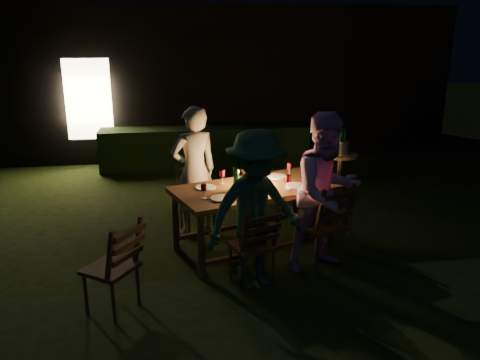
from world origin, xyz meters
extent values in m
plane|color=black|center=(0.00, 0.00, 0.00)|extent=(40.00, 40.00, 0.00)
cube|color=black|center=(0.00, 6.20, 1.60)|extent=(10.00, 4.00, 3.20)
cube|color=#FFE5B2|center=(-2.80, 4.21, 1.35)|extent=(0.90, 0.06, 1.60)
cube|color=black|center=(-0.50, 3.75, 0.40)|extent=(4.20, 0.70, 0.80)
cube|color=#55341C|center=(-0.25, -0.28, 0.77)|extent=(2.14, 1.53, 0.06)
cube|color=#55341C|center=(-0.96, -0.94, 0.36)|extent=(0.07, 0.07, 0.71)
cube|color=#55341C|center=(-1.22, -0.19, 0.36)|extent=(0.07, 0.07, 0.71)
cube|color=#55341C|center=(0.71, -0.38, 0.36)|extent=(0.07, 0.07, 0.71)
cube|color=#55341C|center=(0.46, 0.37, 0.36)|extent=(0.07, 0.07, 0.71)
cube|color=#55341C|center=(-0.44, -1.14, 0.42)|extent=(0.52, 0.51, 0.04)
cube|color=#55341C|center=(-0.38, -1.31, 0.69)|extent=(0.44, 0.27, 0.49)
cube|color=#55341C|center=(0.41, -0.85, 0.48)|extent=(0.61, 0.60, 0.04)
cube|color=#55341C|center=(0.49, -1.04, 0.78)|extent=(0.49, 0.33, 0.55)
cube|color=#55341C|center=(-0.92, 0.28, 0.43)|extent=(0.51, 0.50, 0.04)
cube|color=#55341C|center=(-0.97, 0.46, 0.70)|extent=(0.44, 0.25, 0.50)
cube|color=#55341C|center=(0.03, 0.60, 0.43)|extent=(0.55, 0.54, 0.04)
cube|color=#55341C|center=(-0.05, 0.77, 0.70)|extent=(0.44, 0.30, 0.50)
cube|color=#55341C|center=(0.93, 0.11, 0.42)|extent=(0.49, 0.50, 0.04)
cube|color=#55341C|center=(0.76, 0.07, 0.69)|extent=(0.24, 0.44, 0.49)
cube|color=#55341C|center=(-1.86, -1.46, 0.44)|extent=(0.59, 0.59, 0.04)
cube|color=#55341C|center=(-1.71, -1.57, 0.72)|extent=(0.37, 0.44, 0.51)
imported|color=beige|center=(-0.94, 0.35, 0.85)|extent=(0.72, 0.59, 1.71)
imported|color=#DD98D4|center=(0.44, -0.92, 0.90)|extent=(1.04, 0.92, 1.79)
imported|color=#2C593B|center=(-0.42, -1.21, 0.84)|extent=(1.23, 0.94, 1.68)
cube|color=white|center=(-0.22, -0.22, 0.82)|extent=(0.15, 0.15, 0.03)
cube|color=white|center=(-0.22, -0.22, 1.14)|extent=(0.16, 0.16, 0.03)
cylinder|color=#FF9E3F|center=(-0.22, -0.22, 0.94)|extent=(0.09, 0.09, 0.18)
cylinder|color=white|center=(-0.84, -0.25, 0.81)|extent=(0.25, 0.25, 0.01)
cylinder|color=white|center=(-0.70, -0.67, 0.81)|extent=(0.25, 0.25, 0.01)
cylinder|color=white|center=(0.10, 0.07, 0.81)|extent=(0.25, 0.25, 0.01)
cylinder|color=white|center=(0.24, -0.35, 0.81)|extent=(0.25, 0.25, 0.01)
cylinder|color=#0F471E|center=(-0.49, -0.36, 0.95)|extent=(0.07, 0.07, 0.28)
cube|color=red|center=(-0.29, -0.64, 0.81)|extent=(0.18, 0.14, 0.01)
cube|color=red|center=(0.37, -0.39, 0.81)|extent=(0.18, 0.14, 0.01)
cube|color=black|center=(-0.74, -0.77, 0.81)|extent=(0.14, 0.07, 0.01)
cylinder|color=brown|center=(1.45, 1.32, 0.74)|extent=(0.57, 0.57, 0.04)
cylinder|color=brown|center=(1.45, 1.32, 0.37)|extent=(0.07, 0.07, 0.74)
cylinder|color=#A5A8AD|center=(1.45, 1.32, 0.87)|extent=(0.30, 0.30, 0.22)
cylinder|color=#0F471E|center=(1.40, 1.28, 0.92)|extent=(0.07, 0.07, 0.32)
cylinder|color=#0F471E|center=(1.50, 1.36, 0.92)|extent=(0.07, 0.07, 0.32)
camera|label=1|loc=(-1.27, -5.59, 2.53)|focal=35.00mm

